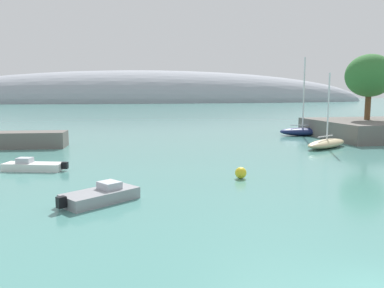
{
  "coord_description": "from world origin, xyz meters",
  "views": [
    {
      "loc": [
        -7.81,
        -8.99,
        5.98
      ],
      "look_at": [
        -1.76,
        21.65,
        1.76
      ],
      "focal_mm": 36.63,
      "sensor_mm": 36.0,
      "label": 1
    }
  ],
  "objects_px": {
    "mooring_buoy_yellow": "(241,173)",
    "sailboat_sand_mid_mooring": "(327,143)",
    "motorboat_white_alongside_breakwater": "(33,166)",
    "tree_clump_shore": "(370,76)",
    "sailboat_navy_near_shore": "(302,131)",
    "motorboat_grey_foreground": "(100,196)"
  },
  "relations": [
    {
      "from": "mooring_buoy_yellow",
      "to": "sailboat_sand_mid_mooring",
      "type": "bearing_deg",
      "value": 42.14
    },
    {
      "from": "motorboat_white_alongside_breakwater",
      "to": "mooring_buoy_yellow",
      "type": "height_order",
      "value": "motorboat_white_alongside_breakwater"
    },
    {
      "from": "sailboat_sand_mid_mooring",
      "to": "mooring_buoy_yellow",
      "type": "distance_m",
      "value": 18.31
    },
    {
      "from": "sailboat_sand_mid_mooring",
      "to": "motorboat_white_alongside_breakwater",
      "type": "relative_size",
      "value": 1.58
    },
    {
      "from": "tree_clump_shore",
      "to": "sailboat_navy_near_shore",
      "type": "distance_m",
      "value": 11.01
    },
    {
      "from": "motorboat_grey_foreground",
      "to": "motorboat_white_alongside_breakwater",
      "type": "distance_m",
      "value": 11.13
    },
    {
      "from": "sailboat_sand_mid_mooring",
      "to": "motorboat_white_alongside_breakwater",
      "type": "height_order",
      "value": "sailboat_sand_mid_mooring"
    },
    {
      "from": "mooring_buoy_yellow",
      "to": "motorboat_white_alongside_breakwater",
      "type": "bearing_deg",
      "value": 158.57
    },
    {
      "from": "sailboat_navy_near_shore",
      "to": "motorboat_grey_foreground",
      "type": "height_order",
      "value": "sailboat_navy_near_shore"
    },
    {
      "from": "sailboat_navy_near_shore",
      "to": "sailboat_sand_mid_mooring",
      "type": "bearing_deg",
      "value": -93.08
    },
    {
      "from": "sailboat_navy_near_shore",
      "to": "motorboat_white_alongside_breakwater",
      "type": "xyz_separation_m",
      "value": [
        -31.13,
        -17.85,
        -0.31
      ]
    },
    {
      "from": "tree_clump_shore",
      "to": "sailboat_navy_near_shore",
      "type": "bearing_deg",
      "value": 160.52
    },
    {
      "from": "sailboat_navy_near_shore",
      "to": "sailboat_sand_mid_mooring",
      "type": "height_order",
      "value": "sailboat_navy_near_shore"
    },
    {
      "from": "motorboat_grey_foreground",
      "to": "mooring_buoy_yellow",
      "type": "height_order",
      "value": "motorboat_grey_foreground"
    },
    {
      "from": "motorboat_white_alongside_breakwater",
      "to": "motorboat_grey_foreground",
      "type": "bearing_deg",
      "value": 134.76
    },
    {
      "from": "motorboat_grey_foreground",
      "to": "tree_clump_shore",
      "type": "bearing_deg",
      "value": 1.1
    },
    {
      "from": "tree_clump_shore",
      "to": "motorboat_grey_foreground",
      "type": "xyz_separation_m",
      "value": [
        -33.58,
        -24.89,
        -7.61
      ]
    },
    {
      "from": "mooring_buoy_yellow",
      "to": "motorboat_grey_foreground",
      "type": "bearing_deg",
      "value": -156.51
    },
    {
      "from": "tree_clump_shore",
      "to": "sailboat_sand_mid_mooring",
      "type": "distance_m",
      "value": 15.59
    },
    {
      "from": "tree_clump_shore",
      "to": "sailboat_sand_mid_mooring",
      "type": "bearing_deg",
      "value": -141.31
    },
    {
      "from": "sailboat_navy_near_shore",
      "to": "mooring_buoy_yellow",
      "type": "distance_m",
      "value": 28.79
    },
    {
      "from": "tree_clump_shore",
      "to": "mooring_buoy_yellow",
      "type": "bearing_deg",
      "value": -139.34
    }
  ]
}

